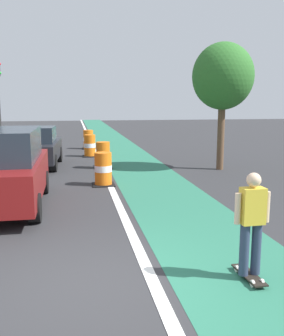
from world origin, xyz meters
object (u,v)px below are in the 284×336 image
(parked_suv_nearest, at_px, (5,168))
(traffic_barrel_mid, at_px, (103,155))
(traffic_barrel_front, at_px, (103,169))
(street_tree_sidewalk, at_px, (223,77))
(traffic_barrel_back, at_px, (90,146))
(parked_sedan_second, at_px, (36,147))
(skateboarder_on_lane, at_px, (252,223))
(traffic_barrel_far, at_px, (88,140))

(parked_suv_nearest, distance_m, traffic_barrel_mid, 6.23)
(parked_suv_nearest, relative_size, traffic_barrel_mid, 4.23)
(traffic_barrel_front, height_order, traffic_barrel_mid, same)
(traffic_barrel_front, xyz_separation_m, street_tree_sidewalk, (4.89, 2.14, 3.14))
(traffic_barrel_front, distance_m, traffic_barrel_back, 6.76)
(parked_sedan_second, bearing_deg, street_tree_sidewalk, -14.44)
(skateboarder_on_lane, distance_m, traffic_barrel_far, 17.19)
(parked_suv_nearest, height_order, traffic_barrel_back, parked_suv_nearest)
(skateboarder_on_lane, distance_m, traffic_barrel_mid, 10.52)
(parked_suv_nearest, relative_size, traffic_barrel_front, 4.23)
(traffic_barrel_mid, distance_m, traffic_barrel_back, 3.53)
(skateboarder_on_lane, height_order, parked_suv_nearest, parked_suv_nearest)
(skateboarder_on_lane, height_order, traffic_barrel_far, skateboarder_on_lane)
(parked_suv_nearest, bearing_deg, traffic_barrel_front, 39.89)
(parked_suv_nearest, xyz_separation_m, traffic_barrel_far, (2.58, 12.17, -0.50))
(traffic_barrel_front, height_order, street_tree_sidewalk, street_tree_sidewalk)
(parked_suv_nearest, bearing_deg, skateboarder_on_lane, -48.34)
(traffic_barrel_far, bearing_deg, traffic_barrel_back, -90.90)
(parked_suv_nearest, height_order, parked_sedan_second, parked_suv_nearest)
(traffic_barrel_front, relative_size, street_tree_sidewalk, 0.22)
(traffic_barrel_front, bearing_deg, traffic_barrel_mid, 85.67)
(skateboarder_on_lane, xyz_separation_m, traffic_barrel_front, (-1.71, 7.16, -0.38))
(traffic_barrel_back, xyz_separation_m, traffic_barrel_far, (0.05, 3.17, 0.00))
(skateboarder_on_lane, xyz_separation_m, traffic_barrel_far, (-1.80, 17.10, -0.38))
(traffic_barrel_far, xyz_separation_m, street_tree_sidewalk, (4.99, -7.79, 3.14))
(traffic_barrel_front, bearing_deg, parked_sedan_second, 121.77)
(skateboarder_on_lane, xyz_separation_m, traffic_barrel_mid, (-1.46, 10.41, -0.38))
(traffic_barrel_mid, height_order, traffic_barrel_back, same)
(skateboarder_on_lane, relative_size, parked_sedan_second, 0.40)
(parked_suv_nearest, distance_m, traffic_barrel_front, 3.52)
(traffic_barrel_front, distance_m, traffic_barrel_mid, 3.26)
(traffic_barrel_front, bearing_deg, parked_suv_nearest, -140.11)
(parked_sedan_second, bearing_deg, skateboarder_on_lane, -69.39)
(traffic_barrel_far, relative_size, street_tree_sidewalk, 0.22)
(traffic_barrel_far, bearing_deg, street_tree_sidewalk, -57.37)
(traffic_barrel_front, bearing_deg, street_tree_sidewalk, 23.66)
(skateboarder_on_lane, relative_size, traffic_barrel_far, 1.55)
(skateboarder_on_lane, relative_size, traffic_barrel_back, 1.55)
(parked_suv_nearest, height_order, traffic_barrel_far, parked_suv_nearest)
(parked_sedan_second, distance_m, street_tree_sidewalk, 8.15)
(skateboarder_on_lane, relative_size, traffic_barrel_mid, 1.55)
(traffic_barrel_mid, distance_m, street_tree_sidewalk, 5.71)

